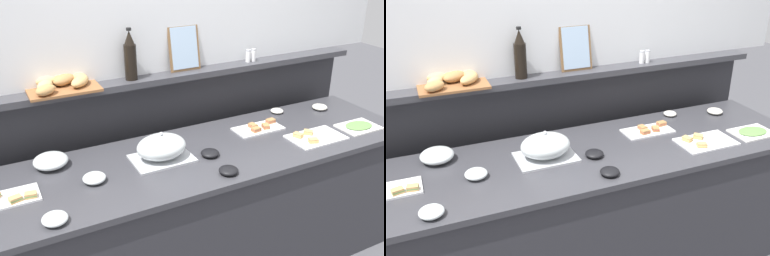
{
  "view_description": "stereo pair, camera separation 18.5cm",
  "coord_description": "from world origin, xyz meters",
  "views": [
    {
      "loc": [
        -1.07,
        -1.94,
        2.07
      ],
      "look_at": [
        -0.02,
        0.1,
        1.01
      ],
      "focal_mm": 40.18,
      "sensor_mm": 36.0,
      "label": 1
    },
    {
      "loc": [
        -0.9,
        -2.02,
        2.07
      ],
      "look_at": [
        -0.02,
        0.1,
        1.01
      ],
      "focal_mm": 40.18,
      "sensor_mm": 36.0,
      "label": 2
    }
  ],
  "objects": [
    {
      "name": "wine_bottle_dark",
      "position": [
        -0.24,
        0.48,
        1.38
      ],
      "size": [
        0.08,
        0.08,
        0.32
      ],
      "color": "black",
      "rests_on": "back_ledge_unit"
    },
    {
      "name": "glass_bowl_small",
      "position": [
        -0.81,
        0.24,
        0.92
      ],
      "size": [
        0.19,
        0.19,
        0.07
      ],
      "color": "silver",
      "rests_on": "buffet_counter"
    },
    {
      "name": "salt_shaker",
      "position": [
        0.62,
        0.47,
        1.28
      ],
      "size": [
        0.03,
        0.03,
        0.09
      ],
      "color": "white",
      "rests_on": "back_ledge_unit"
    },
    {
      "name": "framed_picture",
      "position": [
        0.14,
        0.51,
        1.38
      ],
      "size": [
        0.21,
        0.07,
        0.29
      ],
      "color": "brown",
      "rests_on": "back_ledge_unit"
    },
    {
      "name": "ground_plane",
      "position": [
        0.0,
        0.6,
        0.0
      ],
      "size": [
        12.0,
        12.0,
        0.0
      ],
      "primitive_type": "plane",
      "color": "#4C4C51"
    },
    {
      "name": "sandwich_platter_side",
      "position": [
        0.49,
        0.12,
        0.9
      ],
      "size": [
        0.32,
        0.16,
        0.04
      ],
      "color": "white",
      "rests_on": "buffet_counter"
    },
    {
      "name": "sandwich_platter_front",
      "position": [
        0.71,
        -0.15,
        0.9
      ],
      "size": [
        0.35,
        0.22,
        0.04
      ],
      "color": "white",
      "rests_on": "buffet_counter"
    },
    {
      "name": "glass_bowl_medium",
      "position": [
        -0.89,
        -0.28,
        0.91
      ],
      "size": [
        0.12,
        0.12,
        0.05
      ],
      "color": "silver",
      "rests_on": "buffet_counter"
    },
    {
      "name": "condiment_bowl_cream",
      "position": [
        0.02,
        -0.05,
        0.91
      ],
      "size": [
        0.11,
        0.11,
        0.04
      ],
      "primitive_type": "ellipsoid",
      "color": "black",
      "rests_on": "buffet_counter"
    },
    {
      "name": "sandwich_platter_rear",
      "position": [
        -1.06,
        0.0,
        0.9
      ],
      "size": [
        0.32,
        0.16,
        0.04
      ],
      "color": "white",
      "rests_on": "buffet_counter"
    },
    {
      "name": "back_ledge_unit",
      "position": [
        0.0,
        0.55,
        0.65
      ],
      "size": [
        2.95,
        0.22,
        1.24
      ],
      "color": "#2D2D33",
      "rests_on": "ground_plane"
    },
    {
      "name": "condiment_bowl_dark",
      "position": [
        0.01,
        -0.27,
        0.91
      ],
      "size": [
        0.11,
        0.11,
        0.04
      ],
      "primitive_type": "ellipsoid",
      "color": "black",
      "rests_on": "buffet_counter"
    },
    {
      "name": "condiment_bowl_teal",
      "position": [
        0.76,
        0.29,
        0.91
      ],
      "size": [
        0.09,
        0.09,
        0.03
      ],
      "primitive_type": "ellipsoid",
      "color": "silver",
      "rests_on": "buffet_counter"
    },
    {
      "name": "pepper_shaker",
      "position": [
        0.66,
        0.47,
        1.28
      ],
      "size": [
        0.03,
        0.03,
        0.09
      ],
      "color": "white",
      "rests_on": "back_ledge_unit"
    },
    {
      "name": "bread_basket",
      "position": [
        -0.66,
        0.49,
        1.27
      ],
      "size": [
        0.4,
        0.29,
        0.08
      ],
      "color": "brown",
      "rests_on": "back_ledge_unit"
    },
    {
      "name": "cold_cuts_platter",
      "position": [
        1.08,
        -0.16,
        0.9
      ],
      "size": [
        0.26,
        0.19,
        0.02
      ],
      "color": "white",
      "rests_on": "buffet_counter"
    },
    {
      "name": "serving_cloche",
      "position": [
        -0.24,
        0.04,
        0.96
      ],
      "size": [
        0.34,
        0.24,
        0.17
      ],
      "color": "#B7BABF",
      "rests_on": "buffet_counter"
    },
    {
      "name": "condiment_bowl_red",
      "position": [
        1.08,
        0.2,
        0.91
      ],
      "size": [
        0.11,
        0.11,
        0.04
      ],
      "primitive_type": "ellipsoid",
      "color": "silver",
      "rests_on": "buffet_counter"
    },
    {
      "name": "buffet_counter",
      "position": [
        0.0,
        0.0,
        0.45
      ],
      "size": [
        2.75,
        0.75,
        0.89
      ],
      "color": "#2D2D33",
      "rests_on": "ground_plane"
    },
    {
      "name": "glass_bowl_large",
      "position": [
        -0.64,
        -0.02,
        0.91
      ],
      "size": [
        0.12,
        0.12,
        0.05
      ],
      "color": "silver",
      "rests_on": "buffet_counter"
    }
  ]
}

